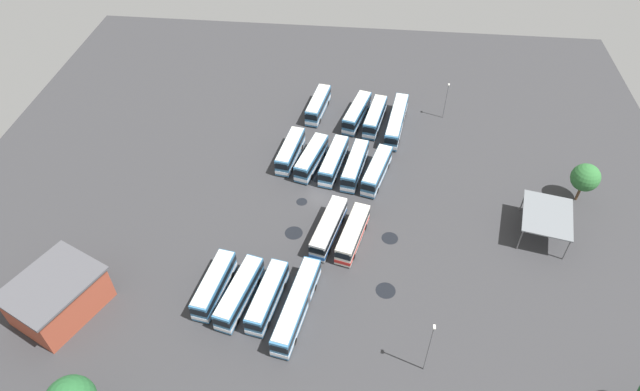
# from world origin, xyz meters

# --- Properties ---
(ground_plane) EXTENTS (123.35, 123.35, 0.00)m
(ground_plane) POSITION_xyz_m (0.00, 0.00, 0.00)
(ground_plane) COLOR #333335
(bus_row0_slot0) EXTENTS (10.66, 4.15, 3.59)m
(bus_row0_slot0) POSITION_xyz_m (-24.28, -2.82, 1.90)
(bus_row0_slot0) COLOR teal
(bus_row0_slot0) RESTS_ON ground_plane
(bus_row0_slot2) EXTENTS (11.33, 5.20, 3.59)m
(bus_row0_slot2) POSITION_xyz_m (-22.48, 4.94, 1.90)
(bus_row0_slot2) COLOR teal
(bus_row0_slot2) RESTS_ON ground_plane
(bus_row0_slot3) EXTENTS (10.93, 4.42, 3.59)m
(bus_row0_slot3) POSITION_xyz_m (-21.47, 8.47, 1.90)
(bus_row0_slot3) COLOR teal
(bus_row0_slot3) RESTS_ON ground_plane
(bus_row0_slot4) EXTENTS (14.75, 4.58, 3.59)m
(bus_row0_slot4) POSITION_xyz_m (-20.60, 12.60, 1.90)
(bus_row0_slot4) COLOR teal
(bus_row0_slot4) RESTS_ON ground_plane
(bus_row1_slot0) EXTENTS (10.65, 4.06, 3.59)m
(bus_row1_slot0) POSITION_xyz_m (-9.44, -6.22, 1.90)
(bus_row1_slot0) COLOR teal
(bus_row1_slot0) RESTS_ON ground_plane
(bus_row1_slot1) EXTENTS (10.85, 5.08, 3.59)m
(bus_row1_slot1) POSITION_xyz_m (-7.98, -2.24, 1.90)
(bus_row1_slot1) COLOR teal
(bus_row1_slot1) RESTS_ON ground_plane
(bus_row1_slot2) EXTENTS (11.29, 4.51, 3.59)m
(bus_row1_slot2) POSITION_xyz_m (-7.54, 1.71, 1.90)
(bus_row1_slot2) COLOR teal
(bus_row1_slot2) RESTS_ON ground_plane
(bus_row1_slot3) EXTENTS (11.28, 4.34, 3.59)m
(bus_row1_slot3) POSITION_xyz_m (-6.72, 5.47, 1.90)
(bus_row1_slot3) COLOR teal
(bus_row1_slot3) RESTS_ON ground_plane
(bus_row1_slot4) EXTENTS (11.04, 5.17, 3.59)m
(bus_row1_slot4) POSITION_xyz_m (-5.75, 9.29, 1.90)
(bus_row1_slot4) COLOR teal
(bus_row1_slot4) RESTS_ON ground_plane
(bus_row2_slot3) EXTENTS (11.41, 5.00, 3.59)m
(bus_row2_slot3) POSITION_xyz_m (8.39, 2.32, 1.90)
(bus_row2_slot3) COLOR silver
(bus_row2_slot3) RESTS_ON ground_plane
(bus_row2_slot4) EXTENTS (10.77, 4.83, 3.59)m
(bus_row2_slot4) POSITION_xyz_m (9.28, 6.07, 1.90)
(bus_row2_slot4) COLOR silver
(bus_row2_slot4) RESTS_ON ground_plane
(bus_row3_slot0) EXTENTS (10.63, 4.15, 3.59)m
(bus_row3_slot0) POSITION_xyz_m (20.86, -12.49, 1.90)
(bus_row3_slot0) COLOR teal
(bus_row3_slot0) RESTS_ON ground_plane
(bus_row3_slot1) EXTENTS (11.44, 4.97, 3.59)m
(bus_row3_slot1) POSITION_xyz_m (21.81, -8.71, 1.90)
(bus_row3_slot1) COLOR teal
(bus_row3_slot1) RESTS_ON ground_plane
(bus_row3_slot2) EXTENTS (11.07, 4.42, 3.59)m
(bus_row3_slot2) POSITION_xyz_m (22.07, -4.79, 1.90)
(bus_row3_slot2) COLOR teal
(bus_row3_slot2) RESTS_ON ground_plane
(bus_row3_slot3) EXTENTS (14.75, 5.12, 3.59)m
(bus_row3_slot3) POSITION_xyz_m (22.97, -0.60, 1.90)
(bus_row3_slot3) COLOR teal
(bus_row3_slot3) RESTS_ON ground_plane
(depot_building) EXTENTS (14.41, 13.31, 5.96)m
(depot_building) POSITION_xyz_m (25.62, -32.60, 3.00)
(depot_building) COLOR #99422D
(depot_building) RESTS_ON ground_plane
(maintenance_shelter) EXTENTS (10.57, 9.01, 4.28)m
(maintenance_shelter) POSITION_xyz_m (4.43, 35.22, 4.08)
(maintenance_shelter) COLOR slate
(maintenance_shelter) RESTS_ON ground_plane
(lamp_post_near_entrance) EXTENTS (0.56, 0.28, 7.62)m
(lamp_post_near_entrance) POSITION_xyz_m (-25.34, 21.88, 4.22)
(lamp_post_near_entrance) COLOR slate
(lamp_post_near_entrance) RESTS_ON ground_plane
(lamp_post_far_corner) EXTENTS (0.56, 0.28, 9.60)m
(lamp_post_far_corner) POSITION_xyz_m (29.51, 16.29, 5.22)
(lamp_post_far_corner) COLOR slate
(lamp_post_far_corner) RESTS_ON ground_plane
(tree_northwest) EXTENTS (4.57, 4.57, 7.17)m
(tree_northwest) POSITION_xyz_m (-4.08, 42.55, 4.87)
(tree_northwest) COLOR brown
(tree_northwest) RESTS_ON ground_plane
(puddle_near_shelter) EXTENTS (1.84, 1.84, 0.01)m
(puddle_near_shelter) POSITION_xyz_m (1.29, -2.81, 0.00)
(puddle_near_shelter) COLOR black
(puddle_near_shelter) RESTS_ON ground_plane
(puddle_back_corner) EXTENTS (2.86, 2.86, 0.01)m
(puddle_back_corner) POSITION_xyz_m (17.91, 11.35, 0.00)
(puddle_back_corner) COLOR black
(puddle_back_corner) RESTS_ON ground_plane
(puddle_front_lane) EXTENTS (2.82, 2.82, 0.01)m
(puddle_front_lane) POSITION_xyz_m (8.34, -3.16, 0.00)
(puddle_front_lane) COLOR black
(puddle_front_lane) RESTS_ON ground_plane
(puddle_between_rows) EXTENTS (2.59, 2.59, 0.01)m
(puddle_between_rows) POSITION_xyz_m (7.87, 11.83, 0.00)
(puddle_between_rows) COLOR black
(puddle_between_rows) RESTS_ON ground_plane
(puddle_centre_drain) EXTENTS (4.38, 4.38, 0.01)m
(puddle_centre_drain) POSITION_xyz_m (-5.74, -0.17, 0.00)
(puddle_centre_drain) COLOR black
(puddle_centre_drain) RESTS_ON ground_plane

